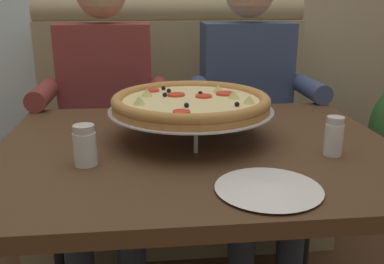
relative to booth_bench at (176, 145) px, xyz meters
name	(u,v)px	position (x,y,z in m)	size (l,w,h in m)	color
booth_bench	(176,145)	(0.00, 0.00, 0.00)	(1.41, 0.78, 1.13)	#998966
dining_table	(197,173)	(0.00, -0.93, 0.23)	(1.15, 0.92, 0.72)	#4C331E
diner_left	(105,99)	(-0.32, -0.27, 0.31)	(0.54, 0.64, 1.27)	#2D3342
diner_right	(250,96)	(0.32, -0.27, 0.31)	(0.54, 0.64, 1.27)	#2D3342
pizza	(191,103)	(-0.01, -0.87, 0.43)	(0.49, 0.49, 0.14)	silver
shaker_pepper_flakes	(85,148)	(-0.30, -1.05, 0.37)	(0.06, 0.06, 0.10)	white
shaker_parmesan	(334,139)	(0.35, -1.05, 0.37)	(0.05, 0.05, 0.11)	white
plate_near_left	(269,186)	(0.12, -1.25, 0.33)	(0.24, 0.24, 0.02)	white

